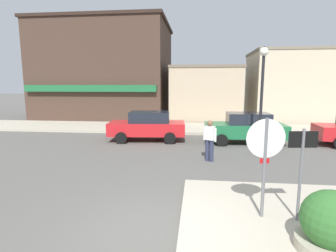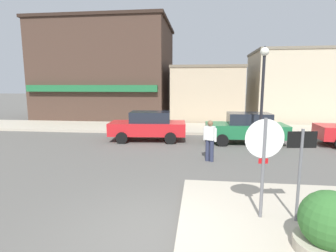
% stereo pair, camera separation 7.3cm
% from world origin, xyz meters
% --- Properties ---
extents(ground_plane, '(160.00, 160.00, 0.00)m').
position_xyz_m(ground_plane, '(0.00, 0.00, 0.00)').
color(ground_plane, '#5B5954').
extents(kerb_far, '(80.00, 4.00, 0.15)m').
position_xyz_m(kerb_far, '(0.00, 12.69, 0.07)').
color(kerb_far, '#B7AD99').
rests_on(kerb_far, ground).
extents(stop_sign, '(0.81, 0.13, 2.30)m').
position_xyz_m(stop_sign, '(2.24, 0.74, 1.52)').
color(stop_sign, slate).
rests_on(stop_sign, ground).
extents(one_way_sign, '(0.60, 0.10, 2.10)m').
position_xyz_m(one_way_sign, '(2.94, 0.66, 1.33)').
color(one_way_sign, slate).
rests_on(one_way_sign, ground).
extents(planter, '(1.10, 1.10, 1.23)m').
position_xyz_m(planter, '(3.10, -0.37, 0.56)').
color(planter, '#ADA38E').
rests_on(planter, ground).
extents(lamp_post, '(0.36, 0.36, 4.54)m').
position_xyz_m(lamp_post, '(3.50, 6.69, 2.96)').
color(lamp_post, black).
rests_on(lamp_post, ground).
extents(parked_car_nearest, '(4.14, 2.15, 1.56)m').
position_xyz_m(parked_car_nearest, '(-1.80, 8.89, 0.81)').
color(parked_car_nearest, red).
rests_on(parked_car_nearest, ground).
extents(parked_car_second, '(4.03, 1.94, 1.56)m').
position_xyz_m(parked_car_second, '(3.29, 8.83, 0.81)').
color(parked_car_second, '#1E6B3D').
rests_on(parked_car_second, ground).
extents(pedestrian_crossing_near, '(0.53, 0.36, 1.61)m').
position_xyz_m(pedestrian_crossing_near, '(1.32, 5.34, 0.87)').
color(pedestrian_crossing_near, '#2D334C').
rests_on(pedestrian_crossing_near, ground).
extents(building_corner_shop, '(11.19, 8.47, 8.28)m').
position_xyz_m(building_corner_shop, '(-7.36, 18.68, 4.14)').
color(building_corner_shop, '#473328').
rests_on(building_corner_shop, ground).
extents(building_storefront_left_near, '(5.68, 5.55, 4.44)m').
position_xyz_m(building_storefront_left_near, '(1.45, 17.70, 2.22)').
color(building_storefront_left_near, tan).
rests_on(building_storefront_left_near, ground).
extents(building_storefront_left_mid, '(7.03, 5.53, 5.67)m').
position_xyz_m(building_storefront_left_mid, '(8.70, 17.99, 2.84)').
color(building_storefront_left_mid, beige).
rests_on(building_storefront_left_mid, ground).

